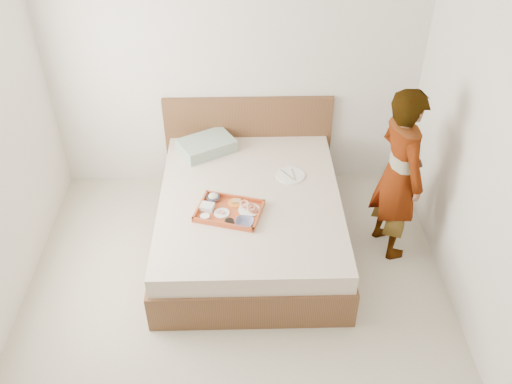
{
  "coord_description": "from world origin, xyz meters",
  "views": [
    {
      "loc": [
        0.08,
        -2.71,
        3.48
      ],
      "look_at": [
        0.17,
        0.9,
        0.65
      ],
      "focal_mm": 38.71,
      "sensor_mm": 36.0,
      "label": 1
    }
  ],
  "objects_px": {
    "bed": "(250,219)",
    "person": "(399,175)",
    "dinner_plate": "(290,175)",
    "tray": "(229,211)"
  },
  "relations": [
    {
      "from": "dinner_plate",
      "to": "person",
      "type": "bearing_deg",
      "value": -22.16
    },
    {
      "from": "bed",
      "to": "person",
      "type": "relative_size",
      "value": 1.27
    },
    {
      "from": "bed",
      "to": "person",
      "type": "distance_m",
      "value": 1.34
    },
    {
      "from": "dinner_plate",
      "to": "bed",
      "type": "bearing_deg",
      "value": -142.63
    },
    {
      "from": "dinner_plate",
      "to": "person",
      "type": "xyz_separation_m",
      "value": [
        0.86,
        -0.35,
        0.25
      ]
    },
    {
      "from": "bed",
      "to": "person",
      "type": "height_order",
      "value": "person"
    },
    {
      "from": "tray",
      "to": "dinner_plate",
      "type": "height_order",
      "value": "tray"
    },
    {
      "from": "bed",
      "to": "tray",
      "type": "relative_size",
      "value": 3.84
    },
    {
      "from": "tray",
      "to": "dinner_plate",
      "type": "xyz_separation_m",
      "value": [
        0.54,
        0.5,
        -0.02
      ]
    },
    {
      "from": "bed",
      "to": "dinner_plate",
      "type": "bearing_deg",
      "value": 37.37
    }
  ]
}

